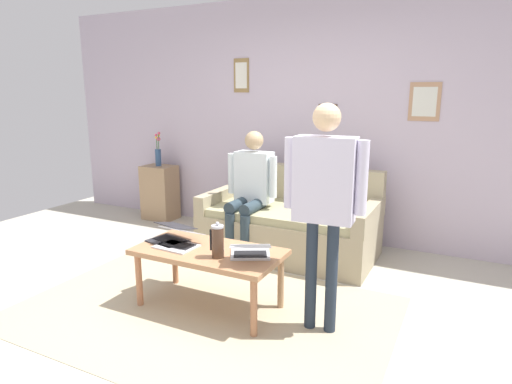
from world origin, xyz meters
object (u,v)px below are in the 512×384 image
Objects in this scene: laptop_left at (179,241)px; side_shelf at (160,192)px; couch at (291,225)px; person_seated at (251,186)px; person_standing at (324,190)px; laptop_right at (171,236)px; flower_vase at (158,153)px; laptop_center at (250,251)px; french_press at (218,241)px; coffee_table at (209,256)px.

side_shelf is at bearing -47.84° from laptop_left.
side_shelf is (2.05, -0.41, 0.05)m from couch.
person_seated is (0.36, 0.23, 0.42)m from couch.
laptop_right is at bearing 1.48° from person_standing.
laptop_right is 2.39m from flower_vase.
laptop_center is at bearing 141.62° from side_shelf.
side_shelf reaches higher than laptop_center.
person_standing reaches higher than person_seated.
couch is at bearing -60.16° from person_standing.
laptop_left is 1.23m from person_seated.
person_standing is at bearing 135.48° from person_seated.
laptop_center is at bearing -155.10° from french_press.
person_seated is (0.61, -1.18, 0.20)m from laptop_center.
laptop_left is 1.20× the size of french_press.
coffee_table is 0.40m from laptop_right.
laptop_left is 0.70× the size of laptop_center.
flower_vase is (2.08, -1.92, 0.28)m from french_press.
french_press is (0.21, 0.10, 0.08)m from laptop_center.
coffee_table is 3.46× the size of laptop_left.
person_seated is at bearing 159.24° from side_shelf.
coffee_table is (0.12, 1.40, 0.12)m from couch.
french_press is 0.17× the size of person_standing.
person_seated is (0.39, -1.28, 0.13)m from french_press.
laptop_center is 1.05× the size of flower_vase.
laptop_right is 1.36m from person_standing.
person_standing is at bearing -172.63° from laptop_center.
flower_vase is (2.29, -1.82, 0.36)m from laptop_center.
coffee_table is 4.17× the size of french_press.
person_standing is (-0.52, -0.07, 0.50)m from laptop_center.
french_press is at bearing 12.77° from person_standing.
laptop_left is at bearing -9.09° from french_press.
laptop_right is (0.50, 1.37, 0.22)m from couch.
side_shelf is 1.61× the size of flower_vase.
flower_vase is (0.00, -0.00, 0.52)m from side_shelf.
coffee_table is 2.65m from side_shelf.
laptop_right is at bearing 82.95° from person_seated.
laptop_left is at bearing 3.23° from laptop_center.
laptop_center is (-0.24, 1.40, 0.22)m from couch.
side_shelf is 3.38m from person_standing.
flower_vase is at bearing -11.49° from couch.
side_shelf is (1.55, -1.78, -0.16)m from laptop_right.
person_standing is at bearing 148.10° from flower_vase.
french_press is (-0.03, 1.50, 0.30)m from couch.
couch is at bearing -80.13° from laptop_center.
laptop_center is at bearing 7.37° from person_standing.
laptop_left is 0.26× the size of person_seated.
person_standing is (-2.82, 1.75, 0.66)m from side_shelf.
person_seated is at bearing 159.13° from flower_vase.
laptop_center is 2.93m from side_shelf.
person_standing is (-1.14, -0.10, 0.50)m from laptop_left.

